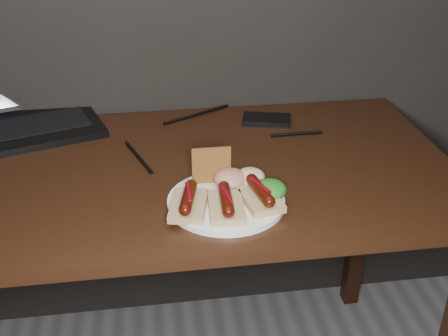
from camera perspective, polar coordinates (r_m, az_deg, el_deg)
desk at (r=1.38m, az=-6.25°, el=-3.28°), size 1.40×0.70×0.75m
laptop at (r=1.63m, az=-20.32°, el=5.86°), size 0.48×0.44×0.25m
hard_drive at (r=1.56m, az=4.36°, el=4.90°), size 0.14×0.10×0.02m
desk_cables at (r=1.46m, az=-7.56°, el=2.72°), size 0.87×0.40×0.01m
plate at (r=1.18m, az=0.21°, el=-3.41°), size 0.25×0.25×0.01m
bread_sausage_left at (r=1.14m, az=-3.63°, el=-3.47°), size 0.09×0.13×0.04m
bread_sausage_center at (r=1.13m, az=0.23°, el=-3.66°), size 0.08×0.12×0.04m
bread_sausage_right at (r=1.16m, az=3.67°, el=-2.76°), size 0.09×0.13×0.04m
crispbread at (r=1.22m, az=-1.29°, el=0.27°), size 0.09×0.01×0.08m
salad_greens at (r=1.18m, az=4.70°, el=-2.19°), size 0.07×0.07×0.04m
salsa_mound at (r=1.22m, az=0.63°, el=-1.08°), size 0.07×0.07×0.04m
coleslaw_mound at (r=1.23m, az=2.68°, el=-0.90°), size 0.06×0.06×0.04m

